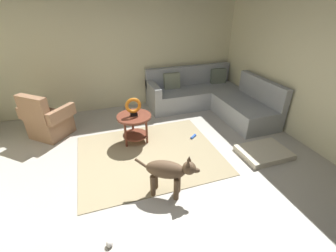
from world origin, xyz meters
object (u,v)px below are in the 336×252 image
Objects in this scene: dog_bed_mat at (264,152)px; dog at (169,172)px; side_table at (134,122)px; armchair at (47,121)px; dog_toy_ball at (110,243)px; torus_sculpture at (133,106)px; dog_toy_rope at (193,137)px; sectional_couch at (211,98)px.

dog is (-1.81, -0.33, 0.33)m from dog_bed_mat.
dog reaches higher than dog_bed_mat.
side_table is at bearing 151.04° from dog_bed_mat.
side_table is at bearing 14.76° from armchair.
armchair is at bearing 106.75° from dog_toy_ball.
dog is at bearing -83.84° from torus_sculpture.
dog_bed_mat reaches higher than dog_toy_rope.
side_table is at bearing -156.49° from sectional_couch.
dog_bed_mat is (1.96, -1.09, -0.67)m from torus_sculpture.
side_table is at bearing 70.40° from dog_toy_ball.
dog_toy_rope is (1.06, -0.21, -0.39)m from side_table.
sectional_couch is 3.75× the size of side_table.
sectional_couch and armchair have the same top height.
armchair is at bearing 153.60° from torus_sculpture.
dog_toy_rope is at bearing 44.64° from dog_toy_ball.
sectional_couch is at bearing 43.02° from armchair.
dog_toy_rope is at bearing -11.17° from side_table.
armchair is 1.72m from torus_sculpture.
armchair is at bearing 153.60° from side_table.
armchair reaches higher than dog.
dog_toy_ball is at bearing -32.09° from armchair.
armchair is 2.75m from dog_toy_rope.
side_table is 2.27m from dog_bed_mat.
torus_sculpture is 2.16m from dog_toy_ball.
sectional_couch is 3.86m from dog_toy_ball.
dog_toy_ball is at bearing -27.83° from dog.
torus_sculpture reaches higher than dog.
dog_toy_ball is (-0.84, -0.52, -0.34)m from dog.
side_table is at bearing -143.31° from dog.
side_table is (1.50, -0.74, 0.09)m from armchair.
dog is 1.05m from dog_toy_ball.
sectional_couch is 1.42m from dog_toy_rope.
dog_toy_rope is (1.06, -0.21, -0.69)m from torus_sculpture.
side_table is 0.29m from torus_sculpture.
torus_sculpture is 2.18× the size of dog_toy_rope.
dog_bed_mat is (-0.01, -1.94, -0.24)m from sectional_couch.
side_table is (-1.97, -0.86, 0.13)m from sectional_couch.
side_table is 1.15m from dog_toy_rope.
dog is 9.83× the size of dog_toy_ball.
dog_toy_rope is at bearing 135.81° from dog_bed_mat.
side_table is 2.09m from dog_toy_ball.
armchair reaches higher than dog_toy_ball.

